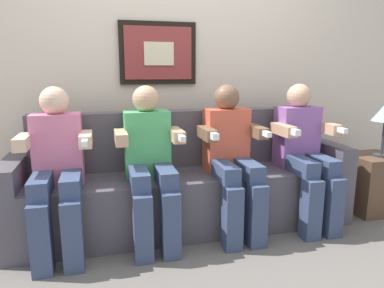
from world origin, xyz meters
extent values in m
plane|color=#66605B|center=(0.00, 0.00, 0.00)|extent=(6.47, 6.47, 0.00)
cube|color=beige|center=(0.00, 0.77, 1.30)|extent=(4.98, 0.05, 2.60)
cube|color=black|center=(-0.14, 0.72, 1.35)|extent=(0.63, 0.03, 0.50)
cube|color=maroon|center=(-0.14, 0.71, 1.35)|extent=(0.55, 0.02, 0.42)
cube|color=beige|center=(-0.13, 0.70, 1.35)|extent=(0.24, 0.02, 0.18)
cube|color=#514C56|center=(0.00, 0.29, 0.23)|extent=(2.30, 0.58, 0.45)
cube|color=#514C56|center=(0.00, 0.51, 0.68)|extent=(2.30, 0.14, 0.45)
cube|color=#514C56|center=(-1.22, 0.29, 0.31)|extent=(0.14, 0.58, 0.62)
cube|color=#514C56|center=(1.22, 0.29, 0.31)|extent=(0.14, 0.58, 0.62)
cube|color=pink|center=(-0.91, 0.28, 0.69)|extent=(0.32, 0.20, 0.48)
sphere|color=beige|center=(-0.91, 0.28, 1.02)|extent=(0.19, 0.19, 0.19)
cube|color=#38476B|center=(-1.00, 0.08, 0.51)|extent=(0.12, 0.40, 0.12)
cube|color=#38476B|center=(-0.82, 0.08, 0.51)|extent=(0.12, 0.40, 0.12)
cube|color=#38476B|center=(-1.00, -0.12, 0.23)|extent=(0.12, 0.12, 0.45)
cube|color=#38476B|center=(-0.82, -0.12, 0.23)|extent=(0.12, 0.12, 0.45)
cube|color=beige|center=(-1.10, 0.16, 0.77)|extent=(0.08, 0.28, 0.08)
cube|color=beige|center=(-0.72, 0.16, 0.77)|extent=(0.08, 0.28, 0.08)
cube|color=white|center=(-0.72, 0.00, 0.78)|extent=(0.04, 0.13, 0.04)
cube|color=#4CB266|center=(-0.30, 0.28, 0.69)|extent=(0.32, 0.20, 0.48)
sphere|color=tan|center=(-0.30, 0.28, 1.02)|extent=(0.19, 0.19, 0.19)
cube|color=#38476B|center=(-0.39, 0.08, 0.51)|extent=(0.12, 0.40, 0.12)
cube|color=#38476B|center=(-0.21, 0.08, 0.51)|extent=(0.12, 0.40, 0.12)
cube|color=#38476B|center=(-0.39, -0.12, 0.23)|extent=(0.12, 0.12, 0.45)
cube|color=#38476B|center=(-0.21, -0.12, 0.23)|extent=(0.12, 0.12, 0.45)
cube|color=tan|center=(-0.49, 0.16, 0.77)|extent=(0.08, 0.28, 0.08)
cube|color=tan|center=(-0.11, 0.16, 0.77)|extent=(0.08, 0.28, 0.08)
cube|color=white|center=(-0.11, 0.00, 0.78)|extent=(0.04, 0.13, 0.04)
cube|color=#D8593F|center=(0.30, 0.28, 0.69)|extent=(0.32, 0.20, 0.48)
sphere|color=brown|center=(0.30, 0.28, 1.02)|extent=(0.19, 0.19, 0.19)
cube|color=#38476B|center=(0.21, 0.08, 0.51)|extent=(0.12, 0.40, 0.12)
cube|color=#38476B|center=(0.39, 0.08, 0.51)|extent=(0.12, 0.40, 0.12)
cube|color=#38476B|center=(0.21, -0.12, 0.23)|extent=(0.12, 0.12, 0.45)
cube|color=#38476B|center=(0.39, -0.12, 0.23)|extent=(0.12, 0.12, 0.45)
cube|color=brown|center=(0.11, 0.16, 0.77)|extent=(0.08, 0.28, 0.08)
cube|color=brown|center=(0.49, 0.16, 0.77)|extent=(0.08, 0.28, 0.08)
cube|color=white|center=(0.49, 0.00, 0.78)|extent=(0.04, 0.13, 0.04)
cube|color=white|center=(0.11, 0.00, 0.78)|extent=(0.04, 0.10, 0.04)
cube|color=#8C59A5|center=(0.91, 0.28, 0.69)|extent=(0.32, 0.20, 0.48)
sphere|color=tan|center=(0.91, 0.28, 1.02)|extent=(0.19, 0.19, 0.19)
cube|color=#38476B|center=(0.82, 0.08, 0.51)|extent=(0.12, 0.40, 0.12)
cube|color=#38476B|center=(1.00, 0.08, 0.51)|extent=(0.12, 0.40, 0.12)
cube|color=#38476B|center=(0.82, -0.12, 0.23)|extent=(0.12, 0.12, 0.45)
cube|color=#38476B|center=(1.00, -0.12, 0.23)|extent=(0.12, 0.12, 0.45)
cube|color=tan|center=(0.72, 0.16, 0.77)|extent=(0.08, 0.28, 0.08)
cube|color=tan|center=(1.10, 0.16, 0.77)|extent=(0.08, 0.28, 0.08)
cube|color=white|center=(1.10, 0.00, 0.78)|extent=(0.04, 0.13, 0.04)
cube|color=white|center=(0.72, 0.00, 0.78)|extent=(0.04, 0.10, 0.04)
cube|color=brown|center=(1.64, 0.22, 0.25)|extent=(0.40, 0.40, 0.50)
cylinder|color=#333338|center=(1.67, 0.18, 0.51)|extent=(0.14, 0.14, 0.02)
cylinder|color=#333338|center=(1.67, 0.18, 0.66)|extent=(0.02, 0.02, 0.28)
camera|label=1|loc=(-0.61, -2.21, 1.21)|focal=32.76mm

